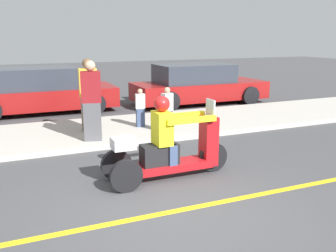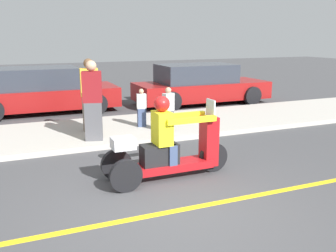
{
  "view_description": "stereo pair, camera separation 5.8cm",
  "coord_description": "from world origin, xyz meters",
  "px_view_note": "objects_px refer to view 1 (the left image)",
  "views": [
    {
      "loc": [
        -1.94,
        -4.35,
        2.38
      ],
      "look_at": [
        0.43,
        1.19,
        0.92
      ],
      "focal_mm": 40.0,
      "sensor_mm": 36.0,
      "label": 1
    },
    {
      "loc": [
        -1.89,
        -4.37,
        2.38
      ],
      "look_at": [
        0.43,
        1.19,
        0.92
      ],
      "focal_mm": 40.0,
      "sensor_mm": 36.0,
      "label": 2
    }
  ],
  "objects_px": {
    "motorcycle_trike": "(168,149)",
    "parked_car_lot_left": "(39,91)",
    "spectator_with_child": "(167,111)",
    "spectator_mid_group": "(92,103)",
    "spectator_far_back": "(140,109)",
    "spectator_by_tree": "(89,97)",
    "parked_car_lot_center": "(198,85)"
  },
  "relations": [
    {
      "from": "parked_car_lot_left",
      "to": "parked_car_lot_center",
      "type": "relative_size",
      "value": 0.96
    },
    {
      "from": "motorcycle_trike",
      "to": "parked_car_lot_left",
      "type": "distance_m",
      "value": 6.93
    },
    {
      "from": "spectator_far_back",
      "to": "spectator_with_child",
      "type": "xyz_separation_m",
      "value": [
        0.4,
        -0.79,
        0.06
      ]
    },
    {
      "from": "motorcycle_trike",
      "to": "spectator_with_child",
      "type": "bearing_deg",
      "value": 67.37
    },
    {
      "from": "spectator_with_child",
      "to": "parked_car_lot_left",
      "type": "bearing_deg",
      "value": 120.6
    },
    {
      "from": "motorcycle_trike",
      "to": "spectator_mid_group",
      "type": "bearing_deg",
      "value": 106.94
    },
    {
      "from": "parked_car_lot_center",
      "to": "motorcycle_trike",
      "type": "bearing_deg",
      "value": -121.51
    },
    {
      "from": "spectator_by_tree",
      "to": "spectator_mid_group",
      "type": "xyz_separation_m",
      "value": [
        -0.11,
        -0.88,
        0.01
      ]
    },
    {
      "from": "spectator_mid_group",
      "to": "parked_car_lot_left",
      "type": "distance_m",
      "value": 4.37
    },
    {
      "from": "parked_car_lot_center",
      "to": "spectator_by_tree",
      "type": "bearing_deg",
      "value": -147.28
    },
    {
      "from": "spectator_mid_group",
      "to": "parked_car_lot_left",
      "type": "height_order",
      "value": "spectator_mid_group"
    },
    {
      "from": "spectator_with_child",
      "to": "spectator_mid_group",
      "type": "bearing_deg",
      "value": 179.75
    },
    {
      "from": "spectator_by_tree",
      "to": "spectator_far_back",
      "type": "xyz_separation_m",
      "value": [
        1.26,
        -0.1,
        -0.37
      ]
    },
    {
      "from": "spectator_by_tree",
      "to": "spectator_mid_group",
      "type": "relative_size",
      "value": 0.99
    },
    {
      "from": "spectator_by_tree",
      "to": "spectator_with_child",
      "type": "xyz_separation_m",
      "value": [
        1.67,
        -0.89,
        -0.31
      ]
    },
    {
      "from": "spectator_with_child",
      "to": "parked_car_lot_left",
      "type": "distance_m",
      "value": 4.99
    },
    {
      "from": "spectator_by_tree",
      "to": "spectator_mid_group",
      "type": "bearing_deg",
      "value": -97.26
    },
    {
      "from": "parked_car_lot_left",
      "to": "spectator_with_child",
      "type": "bearing_deg",
      "value": -59.4
    },
    {
      "from": "spectator_far_back",
      "to": "parked_car_lot_left",
      "type": "bearing_deg",
      "value": 121.38
    },
    {
      "from": "parked_car_lot_center",
      "to": "spectator_mid_group",
      "type": "bearing_deg",
      "value": -140.64
    },
    {
      "from": "spectator_by_tree",
      "to": "parked_car_lot_center",
      "type": "distance_m",
      "value": 5.29
    },
    {
      "from": "spectator_far_back",
      "to": "parked_car_lot_left",
      "type": "height_order",
      "value": "parked_car_lot_left"
    },
    {
      "from": "spectator_mid_group",
      "to": "parked_car_lot_left",
      "type": "xyz_separation_m",
      "value": [
        -0.76,
        4.29,
        -0.29
      ]
    },
    {
      "from": "spectator_mid_group",
      "to": "parked_car_lot_left",
      "type": "relative_size",
      "value": 0.38
    },
    {
      "from": "motorcycle_trike",
      "to": "parked_car_lot_left",
      "type": "bearing_deg",
      "value": 102.64
    },
    {
      "from": "motorcycle_trike",
      "to": "spectator_with_child",
      "type": "xyz_separation_m",
      "value": [
        1.03,
        2.46,
        0.13
      ]
    },
    {
      "from": "spectator_far_back",
      "to": "parked_car_lot_center",
      "type": "height_order",
      "value": "parked_car_lot_center"
    },
    {
      "from": "spectator_mid_group",
      "to": "parked_car_lot_left",
      "type": "bearing_deg",
      "value": 100.1
    },
    {
      "from": "motorcycle_trike",
      "to": "parked_car_lot_left",
      "type": "height_order",
      "value": "motorcycle_trike"
    },
    {
      "from": "spectator_with_child",
      "to": "spectator_far_back",
      "type": "bearing_deg",
      "value": 116.97
    },
    {
      "from": "motorcycle_trike",
      "to": "spectator_with_child",
      "type": "height_order",
      "value": "motorcycle_trike"
    },
    {
      "from": "spectator_with_child",
      "to": "motorcycle_trike",
      "type": "bearing_deg",
      "value": -112.63
    }
  ]
}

